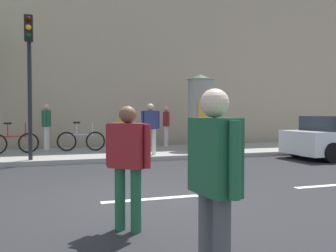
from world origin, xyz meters
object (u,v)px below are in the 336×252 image
Objects in this scene: pedestrian_in_red_top at (166,123)px; bicycle_leaning at (13,143)px; pedestrian_with_backpack at (214,175)px; pedestrian_tallest at (46,123)px; pedestrian_in_dark_shirt at (125,126)px; pedestrian_with_bag at (150,124)px; bicycle_upright at (81,141)px; poster_column at (200,111)px; traffic_light at (29,64)px; pedestrian_near_pole at (129,156)px.

bicycle_leaning is at bearing -169.48° from pedestrian_in_red_top.
pedestrian_tallest is (-1.42, 11.96, 0.17)m from pedestrian_with_backpack.
pedestrian_in_red_top is at bearing 36.44° from pedestrian_in_dark_shirt.
pedestrian_in_dark_shirt is at bearing -143.56° from pedestrian_in_red_top.
pedestrian_with_bag reaches higher than bicycle_upright.
poster_column is at bearing -10.69° from bicycle_upright.
bicycle_upright is at bearing 136.44° from pedestrian_with_bag.
traffic_light reaches higher than poster_column.
pedestrian_in_dark_shirt reaches higher than bicycle_upright.
pedestrian_in_red_top is 6.06m from bicycle_leaning.
poster_column reaches higher than bicycle_leaning.
pedestrian_with_backpack is at bearing -78.13° from traffic_light.
traffic_light is at bearing -71.74° from bicycle_leaning.
pedestrian_tallest is at bearing 145.40° from bicycle_upright.
bicycle_upright is (2.33, 0.30, 0.00)m from bicycle_leaning.
traffic_light is 9.20m from pedestrian_with_backpack.
pedestrian_in_red_top reaches higher than bicycle_upright.
poster_column reaches higher than pedestrian_with_backpack.
traffic_light is 2.48× the size of bicycle_leaning.
poster_column is 1.70× the size of bicycle_leaning.
pedestrian_with_backpack reaches higher than pedestrian_near_pole.
bicycle_upright is at bearing 90.96° from pedestrian_with_backpack.
traffic_light is 3.27m from bicycle_leaning.
pedestrian_in_dark_shirt is (1.33, 10.38, 0.07)m from pedestrian_with_backpack.
pedestrian_with_backpack is 11.13m from bicycle_upright.
pedestrian_with_backpack is 10.47m from pedestrian_in_dark_shirt.
bicycle_leaning is (-2.52, 10.82, -0.50)m from pedestrian_with_backpack.
pedestrian_with_bag reaches higher than pedestrian_near_pole.
traffic_light reaches higher than bicycle_leaning.
pedestrian_with_backpack is (0.30, -1.97, 0.05)m from pedestrian_near_pole.
traffic_light reaches higher than pedestrian_with_bag.
pedestrian_with_bag is 0.99× the size of bicycle_upright.
poster_column is 6.89m from bicycle_leaning.
pedestrian_with_bag is at bearing -64.68° from pedestrian_in_dark_shirt.
traffic_light is 7.29m from pedestrian_near_pole.
traffic_light is at bearing -153.45° from pedestrian_in_dark_shirt.
traffic_light reaches higher than pedestrian_near_pole.
bicycle_upright is (-2.13, 2.03, -0.64)m from pedestrian_with_bag.
pedestrian_in_dark_shirt is (-2.93, 0.11, -0.53)m from poster_column.
poster_column is at bearing -2.08° from pedestrian_in_dark_shirt.
pedestrian_tallest is 1.64m from bicycle_upright.
pedestrian_near_pole is 0.96× the size of pedestrian_in_red_top.
pedestrian_tallest is at bearing 82.26° from traffic_light.
pedestrian_with_bag is at bearing 72.52° from pedestrian_near_pole.
bicycle_upright is (0.11, 9.15, -0.44)m from pedestrian_near_pole.
pedestrian_with_backpack is at bearing -89.04° from bicycle_upright.
pedestrian_in_dark_shirt is at bearing 79.03° from pedestrian_near_pole.
pedestrian_with_backpack reaches higher than bicycle_leaning.
pedestrian_tallest is at bearing 139.46° from pedestrian_with_bag.
pedestrian_in_dark_shirt is 3.17m from pedestrian_tallest.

